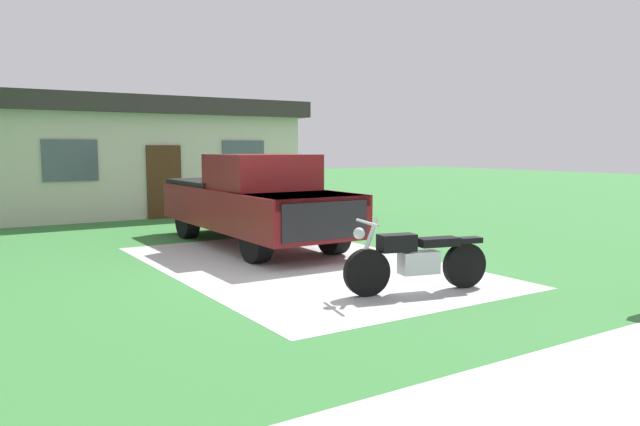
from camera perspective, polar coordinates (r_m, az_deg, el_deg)
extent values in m
plane|color=#387A39|center=(10.55, -1.72, -4.95)|extent=(80.00, 80.00, 0.00)
cube|color=#B2B2B2|center=(10.55, -1.72, -4.93)|extent=(4.46, 7.01, 0.01)
cylinder|color=black|center=(8.36, 4.43, -5.61)|extent=(0.67, 0.27, 0.66)
cylinder|color=black|center=(9.09, 13.44, -4.81)|extent=(0.67, 0.27, 0.66)
cube|color=silver|center=(8.70, 9.28, -4.62)|extent=(0.60, 0.38, 0.32)
cube|color=black|center=(8.48, 7.24, -2.80)|extent=(0.57, 0.37, 0.24)
cube|color=black|center=(8.79, 11.03, -2.68)|extent=(0.65, 0.41, 0.12)
cube|color=black|center=(9.03, 13.50, -2.51)|extent=(0.51, 0.30, 0.08)
cylinder|color=silver|center=(8.30, 4.46, -3.11)|extent=(0.34, 0.13, 0.77)
cylinder|color=silver|center=(8.25, 4.47, -0.92)|extent=(0.20, 0.69, 0.04)
sphere|color=silver|center=(8.22, 3.70, -1.92)|extent=(0.16, 0.16, 0.16)
cylinder|color=black|center=(11.58, 1.25, -1.84)|extent=(0.31, 0.84, 0.84)
cylinder|color=black|center=(10.78, -6.06, -2.48)|extent=(0.31, 0.84, 0.84)
cylinder|color=black|center=(14.61, -6.31, -0.20)|extent=(0.31, 0.84, 0.84)
cylinder|color=black|center=(13.98, -12.38, -0.60)|extent=(0.31, 0.84, 0.84)
cube|color=maroon|center=(12.69, -6.33, 0.56)|extent=(2.06, 5.62, 0.80)
cube|color=maroon|center=(11.03, -2.16, 1.31)|extent=(1.92, 1.92, 0.20)
cube|color=maroon|center=(12.28, -5.55, 3.89)|extent=(1.82, 1.92, 0.70)
cube|color=#3F4C56|center=(11.58, -3.77, 3.27)|extent=(1.70, 0.18, 0.60)
cube|color=black|center=(14.08, -9.09, 2.09)|extent=(1.92, 2.42, 0.50)
cube|color=black|center=(10.27, 0.44, -0.73)|extent=(1.70, 0.12, 0.64)
cube|color=beige|center=(20.41, -16.72, 4.43)|extent=(9.00, 5.00, 3.00)
cube|color=#383333|center=(20.44, -16.88, 9.33)|extent=(9.60, 5.60, 0.50)
cube|color=#4C2D19|center=(18.01, -14.45, 2.86)|extent=(1.00, 0.08, 2.10)
cube|color=#4C5966|center=(17.37, -22.45, 4.61)|extent=(1.40, 0.06, 1.10)
cube|color=#4C5966|center=(18.93, -7.22, 5.12)|extent=(1.40, 0.06, 1.10)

